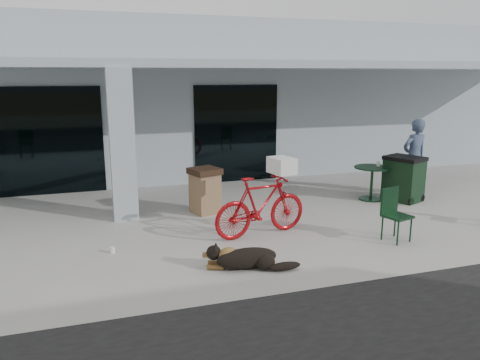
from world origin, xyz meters
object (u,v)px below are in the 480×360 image
object	(u,v)px
bicycle	(261,206)
cafe_chair_far_a	(397,215)
dog	(247,257)
cafe_table_far	(372,183)
wheeled_bin	(404,179)
trash_receptacle	(205,191)
person	(414,157)

from	to	relation	value
bicycle	cafe_chair_far_a	distance (m)	2.49
dog	cafe_table_far	world-z (taller)	cafe_table_far
wheeled_bin	dog	bearing A→B (deg)	-173.34
bicycle	trash_receptacle	distance (m)	1.88
cafe_table_far	trash_receptacle	bearing A→B (deg)	177.74
dog	person	bearing A→B (deg)	49.75
wheeled_bin	cafe_chair_far_a	bearing A→B (deg)	-151.02
cafe_table_far	trash_receptacle	world-z (taller)	trash_receptacle
bicycle	person	xyz separation A→B (m)	(4.78, 1.80, 0.38)
dog	person	xyz separation A→B (m)	(5.52, 3.20, 0.77)
cafe_chair_far_a	wheeled_bin	size ratio (longest dim) A/B	0.90
bicycle	cafe_table_far	bearing A→B (deg)	-75.80
cafe_table_far	wheeled_bin	distance (m)	0.76
bicycle	wheeled_bin	distance (m)	4.35
person	wheeled_bin	world-z (taller)	person
bicycle	person	size ratio (longest dim) A/B	1.01
person	cafe_table_far	bearing A→B (deg)	2.63
cafe_chair_far_a	trash_receptacle	world-z (taller)	trash_receptacle
cafe_chair_far_a	bicycle	bearing A→B (deg)	140.16
cafe_chair_far_a	person	distance (m)	3.83
person	trash_receptacle	world-z (taller)	person
dog	trash_receptacle	xyz separation A→B (m)	(0.10, 3.16, 0.31)
bicycle	trash_receptacle	xyz separation A→B (m)	(-0.65, 1.76, -0.08)
bicycle	dog	xyz separation A→B (m)	(-0.75, -1.40, -0.39)
dog	person	distance (m)	6.43
dog	wheeled_bin	size ratio (longest dim) A/B	1.06
cafe_chair_far_a	trash_receptacle	bearing A→B (deg)	121.03
bicycle	dog	size ratio (longest dim) A/B	1.69
dog	cafe_chair_far_a	world-z (taller)	cafe_chair_far_a
cafe_chair_far_a	trash_receptacle	size ratio (longest dim) A/B	0.96
cafe_chair_far_a	person	size ratio (longest dim) A/B	0.51
cafe_table_far	trash_receptacle	xyz separation A→B (m)	(-4.10, 0.16, 0.09)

